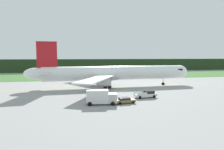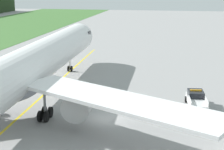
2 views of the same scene
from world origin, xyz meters
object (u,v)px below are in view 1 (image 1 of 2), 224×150
ops_pickup_truck (146,94)px  catering_truck (101,97)px  airliner (113,73)px  staff_car (125,100)px

ops_pickup_truck → catering_truck: catering_truck is taller
airliner → catering_truck: (-7.79, -24.36, -2.99)m
staff_car → ops_pickup_truck: bearing=34.4°
airliner → staff_car: size_ratio=12.57×
airliner → staff_car: bearing=-95.3°
ops_pickup_truck → catering_truck: (-12.52, -4.88, 0.84)m
ops_pickup_truck → staff_car: 8.43m
ops_pickup_truck → staff_car: (-6.96, -4.76, -0.20)m
airliner → catering_truck: 25.75m
catering_truck → staff_car: (5.56, 0.12, -1.04)m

